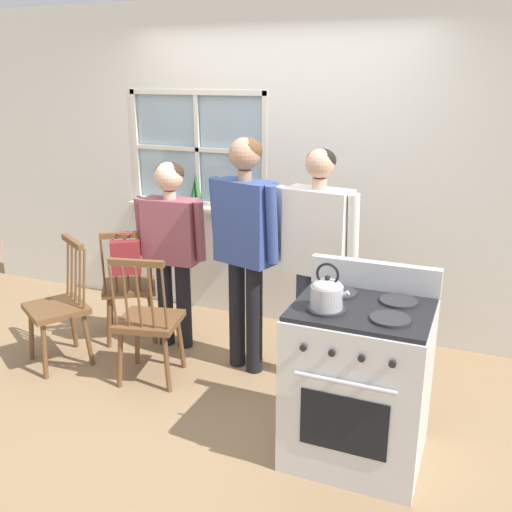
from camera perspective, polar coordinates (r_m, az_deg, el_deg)
ground_plane at (r=4.06m, az=-5.12°, el=-13.57°), size 16.00×16.00×0.00m
wall_back at (r=4.80m, az=2.68°, el=8.53°), size 6.40×0.16×2.70m
chair_by_window at (r=4.78m, az=-12.57°, el=-3.11°), size 0.57×0.57×0.95m
chair_near_wall at (r=4.10m, az=-10.72°, el=-6.53°), size 0.50×0.48×0.95m
chair_center_cluster at (r=4.52m, az=-19.09°, el=-4.91°), size 0.57×0.56×0.95m
person_elderly_left at (r=4.43m, az=-8.45°, el=1.97°), size 0.58×0.25×1.49m
person_teen_center at (r=3.98m, az=-1.10°, el=2.41°), size 0.58×0.31×1.71m
person_adult_right at (r=3.85m, az=6.14°, el=0.95°), size 0.60×0.27×1.65m
stove at (r=3.30m, az=10.21°, el=-12.20°), size 0.74×0.68×1.08m
kettle at (r=2.98m, az=7.11°, el=-3.64°), size 0.21×0.17×0.25m
potted_plant at (r=5.08m, az=-6.04°, el=6.16°), size 0.12×0.11×0.32m
handbag at (r=4.44m, az=-12.90°, el=-0.07°), size 0.25×0.25×0.31m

